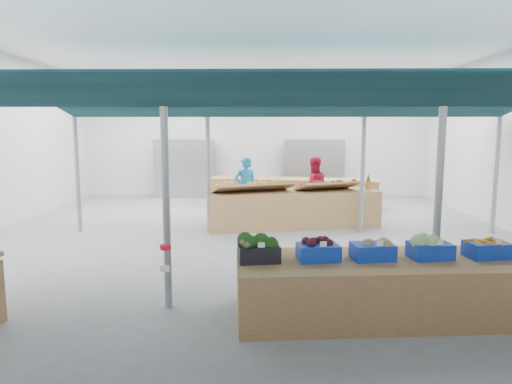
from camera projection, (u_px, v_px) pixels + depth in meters
floor at (252, 237)px, 10.03m from camera, size 13.00×13.00×0.00m
hall at (253, 117)px, 11.10m from camera, size 13.00×13.00×13.00m
pole_grid at (291, 160)px, 8.04m from camera, size 10.00×4.60×3.00m
awnings at (292, 105)px, 7.91m from camera, size 9.50×7.08×0.30m
back_shelving_left at (185, 169)px, 15.88m from camera, size 2.00×0.50×2.00m
back_shelving_right at (314, 169)px, 15.81m from camera, size 2.00×0.50×2.00m
veg_counter at (388, 287)px, 5.76m from camera, size 3.88×1.54×0.74m
fruit_counter at (293, 209)px, 11.04m from camera, size 4.23×1.73×0.88m
far_counter at (293, 193)px, 13.78m from camera, size 5.08×1.85×0.90m
vendor_left at (246, 188)px, 12.10m from camera, size 0.66×0.50×1.65m
vendor_right at (313, 188)px, 12.07m from camera, size 0.90×0.76×1.65m
crate_broccoli at (259, 249)px, 5.60m from camera, size 0.55×0.44×0.35m
crate_beets at (318, 250)px, 5.64m from camera, size 0.55×0.44×0.29m
crate_celeriac at (373, 248)px, 5.68m from camera, size 0.55×0.44×0.31m
crate_cabbage at (430, 246)px, 5.72m from camera, size 0.55×0.44×0.35m
crate_carrots at (487, 249)px, 5.77m from camera, size 0.55×0.44×0.29m
sparrow at (246, 244)px, 5.45m from camera, size 0.12×0.09×0.11m
pole_ribbon at (165, 249)px, 4.86m from camera, size 0.12×0.12×0.28m
apple_heap_yellow at (254, 186)px, 10.70m from camera, size 2.02×1.35×0.27m
apple_heap_red at (328, 184)px, 11.01m from camera, size 1.65×1.20×0.27m
pineapple at (368, 183)px, 11.18m from camera, size 0.14×0.14×0.39m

